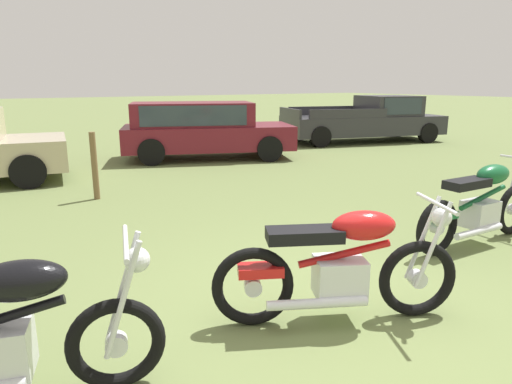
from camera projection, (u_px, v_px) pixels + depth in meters
The scene contains 6 objects.
ground_plane at pixel (333, 313), 3.89m from camera, with size 120.00×120.00×0.00m, color olive.
motorcycle_red at pixel (341, 266), 3.67m from camera, with size 1.85×1.17×1.02m.
motorcycle_green at pixel (481, 205), 5.45m from camera, with size 2.13×0.64×1.02m.
car_burgundy at pixel (201, 126), 11.57m from camera, with size 4.58×3.25×1.43m.
pickup_truck_charcoal at pixel (370, 119), 15.00m from camera, with size 5.52×3.32×1.49m.
fence_post_wooden at pixel (95, 166), 7.55m from camera, with size 0.10×0.10×1.13m, color brown.
Camera 1 is at (-2.52, -2.57, 1.92)m, focal length 31.86 mm.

